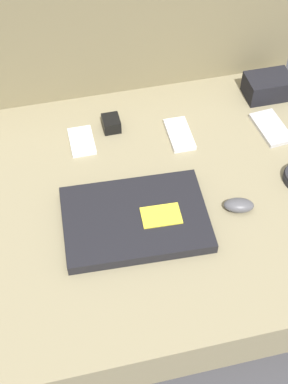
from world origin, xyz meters
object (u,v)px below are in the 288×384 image
(computer_mouse, at_px, (239,205))
(camera_pouch, at_px, (268,86))
(phone_black, at_px, (271,128))
(phone_silver, at_px, (82,141))
(phone_small, at_px, (179,134))
(charger_brick, at_px, (111,123))
(laptop, at_px, (136,219))

(computer_mouse, height_order, camera_pouch, camera_pouch)
(phone_black, bearing_deg, phone_silver, 166.69)
(phone_silver, relative_size, phone_small, 0.85)
(phone_silver, distance_m, charger_brick, 0.09)
(phone_small, distance_m, camera_pouch, 0.30)
(computer_mouse, distance_m, charger_brick, 0.41)
(computer_mouse, xyz_separation_m, phone_silver, (-0.33, 0.30, -0.01))
(phone_black, bearing_deg, phone_small, 166.90)
(phone_black, xyz_separation_m, camera_pouch, (0.04, 0.14, 0.03))
(laptop, distance_m, phone_small, 0.31)
(computer_mouse, relative_size, phone_small, 0.66)
(camera_pouch, bearing_deg, phone_small, -159.85)
(charger_brick, bearing_deg, camera_pouch, 4.30)
(phone_black, bearing_deg, computer_mouse, -132.66)
(phone_small, height_order, charger_brick, charger_brick)
(computer_mouse, bearing_deg, phone_silver, 152.43)
(charger_brick, bearing_deg, phone_small, -22.46)
(laptop, xyz_separation_m, phone_small, (0.18, 0.25, -0.01))
(computer_mouse, height_order, phone_black, computer_mouse)
(computer_mouse, bearing_deg, phone_black, 68.44)
(camera_pouch, bearing_deg, computer_mouse, -120.00)
(laptop, distance_m, phone_silver, 0.30)
(phone_black, bearing_deg, laptop, -158.27)
(camera_pouch, bearing_deg, charger_brick, -175.70)
(phone_small, relative_size, charger_brick, 2.28)
(charger_brick, bearing_deg, phone_silver, -157.30)
(phone_silver, height_order, charger_brick, charger_brick)
(phone_silver, relative_size, camera_pouch, 0.82)
(phone_small, bearing_deg, computer_mouse, -74.84)
(laptop, relative_size, phone_small, 2.85)
(laptop, height_order, phone_small, laptop)
(computer_mouse, bearing_deg, laptop, -168.49)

